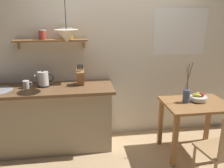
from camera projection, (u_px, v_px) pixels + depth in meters
The scene contains 11 objects.
ground_plane at pixel (122, 154), 3.26m from camera, with size 14.00×14.00×0.00m, color tan.
back_wall at pixel (128, 50), 3.50m from camera, with size 6.80×0.11×2.70m.
kitchen_counter at pixel (48, 118), 3.29m from camera, with size 1.83×0.63×0.92m.
wall_shelf at pixel (55, 37), 3.15m from camera, with size 0.99×0.20×0.28m.
dining_table at pixel (195, 113), 3.14m from camera, with size 0.84×0.63×0.74m.
fruit_bowl at pixel (198, 98), 3.14m from camera, with size 0.23×0.23×0.12m.
twig_vase at pixel (186, 95), 3.08m from camera, with size 0.10×0.09×0.54m.
electric_kettle at pixel (43, 79), 3.17m from camera, with size 0.25×0.17×0.23m.
knife_block at pixel (80, 77), 3.23m from camera, with size 0.10×0.19×0.30m.
coffee_mug_by_sink at pixel (26, 84), 3.11m from camera, with size 0.12×0.08×0.10m.
pendant_lamp at pixel (67, 35), 2.86m from camera, with size 0.29×0.29×0.51m.
Camera 1 is at (-0.54, -2.78, 1.90)m, focal length 37.40 mm.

